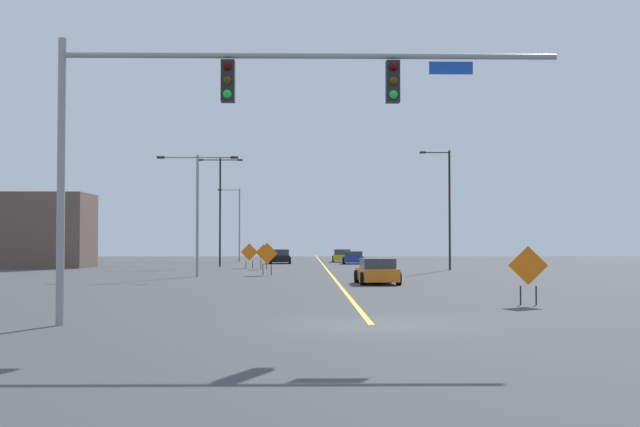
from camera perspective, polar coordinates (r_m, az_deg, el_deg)
ground at (r=21.42m, az=3.46°, el=-7.43°), size 202.28×202.28×0.00m
road_centre_stripe at (r=77.49m, az=0.21°, el=-3.44°), size 0.16×112.38×0.01m
traffic_signal_assembly at (r=21.60m, az=-6.22°, el=7.03°), size 12.49×0.44×7.15m
street_lamp_far_right at (r=63.72m, az=8.49°, el=0.64°), size 2.28×0.24×8.83m
street_lamp_far_left at (r=51.26m, az=-8.18°, el=0.77°), size 4.82×0.24×7.24m
street_lamp_mid_right at (r=72.31m, az=-6.68°, el=0.71°), size 3.75×0.24×9.13m
street_lamp_mid_left at (r=90.96m, az=-5.52°, el=-0.47°), size 2.39×0.24×7.75m
construction_sign_left_lane at (r=67.44m, az=-4.74°, el=-2.63°), size 1.36×0.16×1.96m
construction_sign_median_near at (r=28.81m, az=13.71°, el=-3.56°), size 1.27×0.23×1.93m
construction_sign_left_shoulder at (r=53.17m, az=-3.55°, el=-2.77°), size 1.31×0.19×2.01m
construction_sign_right_shoulder at (r=64.63m, az=-3.77°, el=-2.66°), size 1.11×0.06×1.90m
car_blue_distant at (r=80.62m, az=2.24°, el=-2.97°), size 2.13×4.29×1.19m
car_black_near at (r=82.07m, az=-2.67°, el=-2.91°), size 2.12×4.20×1.35m
car_yellow_mid at (r=88.18m, az=1.49°, el=-2.85°), size 2.17×4.03×1.30m
car_orange_far at (r=42.11m, az=3.83°, el=-3.89°), size 2.09×3.93×1.26m
roadside_building_west at (r=73.19m, az=-19.44°, el=-1.07°), size 11.33×5.86×5.99m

